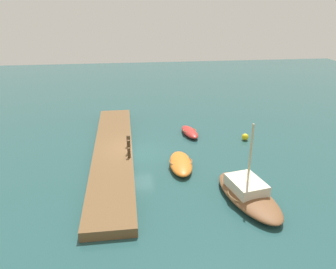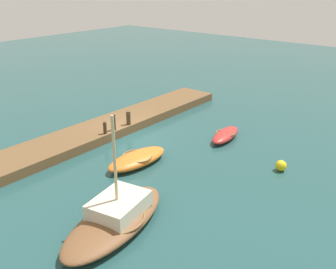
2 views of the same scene
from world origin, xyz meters
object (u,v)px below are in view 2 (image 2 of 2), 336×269
rowboat_orange (137,159)px  mooring_post_mid_west (114,122)px  sailboat_brown (116,217)px  rowboat_red (225,135)px  marker_buoy (281,166)px  mooring_post_west (128,118)px  mooring_post_mid_east (105,128)px

rowboat_orange → mooring_post_mid_west: size_ratio=3.82×
rowboat_orange → sailboat_brown: bearing=38.9°
rowboat_red → mooring_post_mid_west: (4.29, -5.40, 0.78)m
rowboat_red → marker_buoy: bearing=59.9°
rowboat_orange → mooring_post_mid_west: 4.03m
marker_buoy → mooring_post_west: bearing=-82.6°
rowboat_red → marker_buoy: size_ratio=5.53×
mooring_post_mid_east → sailboat_brown: bearing=50.8°
mooring_post_mid_west → mooring_post_west: bearing=180.0°
mooring_post_mid_east → marker_buoy: (-3.27, 9.84, -0.64)m
sailboat_brown → mooring_post_mid_west: size_ratio=6.07×
mooring_post_west → mooring_post_mid_west: (1.26, 0.00, 0.06)m
mooring_post_mid_west → mooring_post_mid_east: mooring_post_mid_west is taller
rowboat_red → sailboat_brown: sailboat_brown is taller
rowboat_orange → mooring_post_mid_east: mooring_post_mid_east is taller
mooring_post_mid_west → marker_buoy: 10.19m
rowboat_orange → rowboat_red: 6.25m
rowboat_red → mooring_post_mid_east: size_ratio=4.24×
rowboat_orange → mooring_post_west: mooring_post_west is taller
marker_buoy → sailboat_brown: bearing=-19.1°
sailboat_brown → marker_buoy: size_ratio=10.75×
rowboat_red → marker_buoy: 4.78m
sailboat_brown → rowboat_red: bearing=176.4°
sailboat_brown → mooring_post_mid_west: (-6.28, -6.79, 0.59)m
sailboat_brown → marker_buoy: sailboat_brown is taller
rowboat_orange → rowboat_red: bearing=167.0°
rowboat_orange → mooring_post_west: 4.70m
mooring_post_west → marker_buoy: 9.95m
rowboat_red → mooring_post_mid_west: bearing=-60.1°
rowboat_red → mooring_post_mid_east: 7.41m
rowboat_orange → mooring_post_west: size_ratio=4.37×
sailboat_brown → mooring_post_mid_east: (-5.54, -6.79, 0.45)m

